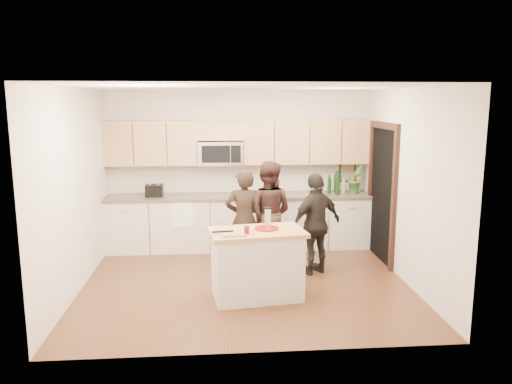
{
  "coord_description": "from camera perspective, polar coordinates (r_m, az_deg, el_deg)",
  "views": [
    {
      "loc": [
        -0.39,
        -6.69,
        2.53
      ],
      "look_at": [
        0.18,
        0.35,
        1.23
      ],
      "focal_mm": 35.0,
      "sensor_mm": 36.0,
      "label": 1
    }
  ],
  "objects": [
    {
      "name": "island",
      "position": [
        6.5,
        0.1,
        -8.21
      ],
      "size": [
        1.29,
        0.86,
        0.9
      ],
      "rotation": [
        0.0,
        0.0,
        0.14
      ],
      "color": "beige",
      "rests_on": "ground"
    },
    {
      "name": "upper_cabinetry",
      "position": [
        8.56,
        -1.78,
        5.81
      ],
      "size": [
        4.5,
        0.33,
        0.75
      ],
      "color": "tan",
      "rests_on": "ground"
    },
    {
      "name": "woman_center",
      "position": [
        7.75,
        1.37,
        -2.39
      ],
      "size": [
        0.96,
        0.86,
        1.62
      ],
      "primitive_type": "imported",
      "rotation": [
        0.0,
        0.0,
        2.76
      ],
      "color": "#341C1A",
      "rests_on": "ground"
    },
    {
      "name": "doorway",
      "position": [
        8.14,
        14.22,
        0.39
      ],
      "size": [
        0.06,
        1.25,
        2.2
      ],
      "color": "black",
      "rests_on": "ground"
    },
    {
      "name": "dish_towel",
      "position": [
        8.39,
        -8.35,
        -1.59
      ],
      "size": [
        0.34,
        0.6,
        0.48
      ],
      "color": "white",
      "rests_on": "ground"
    },
    {
      "name": "drink_glass",
      "position": [
        6.2,
        -1.08,
        -4.37
      ],
      "size": [
        0.07,
        0.07,
        0.1
      ],
      "primitive_type": "cylinder",
      "color": "maroon",
      "rests_on": "island"
    },
    {
      "name": "woman_right",
      "position": [
        7.37,
        6.87,
        -3.62
      ],
      "size": [
        0.95,
        0.75,
        1.5
      ],
      "primitive_type": "imported",
      "rotation": [
        0.0,
        0.0,
        3.65
      ],
      "color": "black",
      "rests_on": "ground"
    },
    {
      "name": "toaster",
      "position": [
        8.55,
        -11.54,
        0.17
      ],
      "size": [
        0.28,
        0.24,
        0.2
      ],
      "color": "black",
      "rests_on": "back_cabinetry"
    },
    {
      "name": "back_cabinetry",
      "position": [
        8.63,
        -1.9,
        -3.38
      ],
      "size": [
        4.5,
        0.66,
        0.94
      ],
      "color": "beige",
      "rests_on": "ground"
    },
    {
      "name": "tongs",
      "position": [
        6.22,
        -3.84,
        -4.53
      ],
      "size": [
        0.27,
        0.07,
        0.02
      ],
      "primitive_type": "cube",
      "rotation": [
        0.0,
        0.0,
        0.14
      ],
      "color": "black",
      "rests_on": "cutting_board"
    },
    {
      "name": "box_grater",
      "position": [
        6.45,
        1.35,
        -2.87
      ],
      "size": [
        0.09,
        0.06,
        0.26
      ],
      "color": "silver",
      "rests_on": "red_plate"
    },
    {
      "name": "floor",
      "position": [
        7.16,
        -1.22,
        -10.27
      ],
      "size": [
        4.5,
        4.5,
        0.0
      ],
      "primitive_type": "plane",
      "color": "brown",
      "rests_on": "ground"
    },
    {
      "name": "bottle_cluster",
      "position": [
        8.77,
        9.96,
        0.99
      ],
      "size": [
        0.61,
        0.34,
        0.42
      ],
      "color": "black",
      "rests_on": "back_cabinetry"
    },
    {
      "name": "framed_picture",
      "position": [
        9.07,
        10.39,
        2.32
      ],
      "size": [
        0.3,
        0.03,
        0.38
      ],
      "color": "black",
      "rests_on": "ground"
    },
    {
      "name": "knife",
      "position": [
        6.05,
        -2.69,
        -4.98
      ],
      "size": [
        0.18,
        0.05,
        0.01
      ],
      "primitive_type": "cube",
      "rotation": [
        0.0,
        0.0,
        0.14
      ],
      "color": "silver",
      "rests_on": "cutting_board"
    },
    {
      "name": "room_shell",
      "position": [
        6.75,
        -1.27,
        3.61
      ],
      "size": [
        4.52,
        4.02,
        2.71
      ],
      "color": "beige",
      "rests_on": "ground"
    },
    {
      "name": "microwave",
      "position": [
        8.53,
        -4.07,
        4.47
      ],
      "size": [
        0.76,
        0.41,
        0.4
      ],
      "color": "silver",
      "rests_on": "ground"
    },
    {
      "name": "red_plate",
      "position": [
        6.44,
        1.2,
        -4.18
      ],
      "size": [
        0.32,
        0.32,
        0.02
      ],
      "primitive_type": "cylinder",
      "color": "maroon",
      "rests_on": "island"
    },
    {
      "name": "orchid",
      "position": [
        8.85,
        11.26,
        1.53
      ],
      "size": [
        0.34,
        0.36,
        0.51
      ],
      "primitive_type": "imported",
      "rotation": [
        0.0,
        0.0,
        0.95
      ],
      "color": "#3C7C31",
      "rests_on": "back_cabinetry"
    },
    {
      "name": "woman_left",
      "position": [
        7.47,
        -1.37,
        -3.21
      ],
      "size": [
        0.58,
        0.39,
        1.54
      ],
      "primitive_type": "imported",
      "rotation": [
        0.0,
        0.0,
        3.1
      ],
      "color": "black",
      "rests_on": "ground"
    },
    {
      "name": "cutting_board",
      "position": [
        6.14,
        -2.6,
        -4.89
      ],
      "size": [
        0.31,
        0.23,
        0.02
      ],
      "primitive_type": "cube",
      "rotation": [
        0.0,
        0.0,
        0.14
      ],
      "color": "tan",
      "rests_on": "island"
    }
  ]
}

